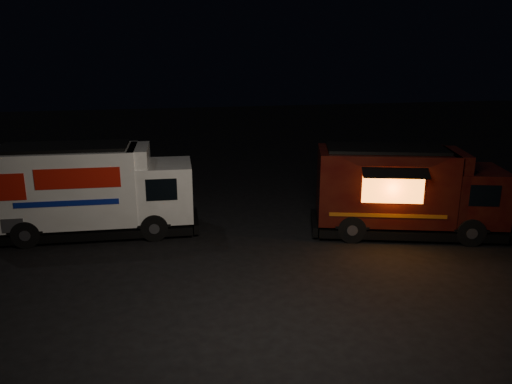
{
  "coord_description": "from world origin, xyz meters",
  "views": [
    {
      "loc": [
        -2.25,
        -11.88,
        5.41
      ],
      "look_at": [
        0.86,
        2.0,
        1.44
      ],
      "focal_mm": 35.0,
      "sensor_mm": 36.0,
      "label": 1
    }
  ],
  "objects": [
    {
      "name": "white_truck",
      "position": [
        -3.83,
        3.49,
        1.39
      ],
      "size": [
        6.27,
        2.47,
        2.79
      ],
      "primitive_type": null,
      "rotation": [
        0.0,
        0.0,
        -0.06
      ],
      "color": "white",
      "rests_on": "ground"
    },
    {
      "name": "red_truck",
      "position": [
        5.5,
        1.42,
        1.35
      ],
      "size": [
        6.18,
        3.76,
        2.7
      ],
      "primitive_type": null,
      "rotation": [
        0.0,
        0.0,
        -0.3
      ],
      "color": "#3E140B",
      "rests_on": "ground"
    },
    {
      "name": "ground",
      "position": [
        0.0,
        0.0,
        0.0
      ],
      "size": [
        80.0,
        80.0,
        0.0
      ],
      "primitive_type": "plane",
      "color": "black",
      "rests_on": "ground"
    }
  ]
}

